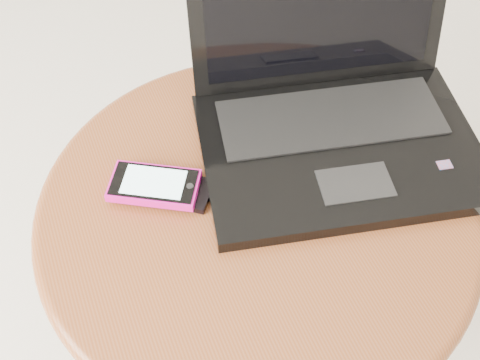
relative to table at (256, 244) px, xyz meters
name	(u,v)px	position (x,y,z in m)	size (l,w,h in m)	color
table	(256,244)	(0.00, 0.00, 0.00)	(0.58, 0.58, 0.46)	brown
laptop	(334,108)	(0.15, 0.08, 0.14)	(0.43, 0.39, 0.24)	black
phone_black	(173,188)	(-0.10, 0.06, 0.10)	(0.11, 0.10, 0.01)	black
phone_pink	(154,185)	(-0.12, 0.07, 0.11)	(0.13, 0.11, 0.01)	#DC1292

